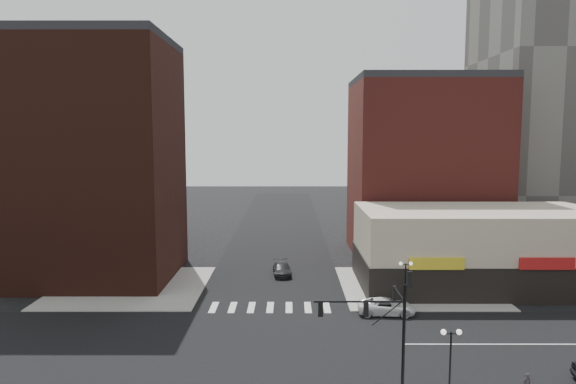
{
  "coord_description": "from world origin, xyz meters",
  "views": [
    {
      "loc": [
        1.57,
        -36.63,
        15.44
      ],
      "look_at": [
        1.52,
        3.71,
        11.0
      ],
      "focal_mm": 32.0,
      "sensor_mm": 36.0,
      "label": 1
    }
  ],
  "objects": [
    {
      "name": "ground",
      "position": [
        0.0,
        0.0,
        0.0
      ],
      "size": [
        240.0,
        240.0,
        0.0
      ],
      "primitive_type": "plane",
      "color": "black",
      "rests_on": "ground"
    },
    {
      "name": "road_ew",
      "position": [
        0.0,
        0.0,
        0.01
      ],
      "size": [
        200.0,
        14.0,
        0.02
      ],
      "primitive_type": "cube",
      "color": "black",
      "rests_on": "ground"
    },
    {
      "name": "road_ns",
      "position": [
        0.0,
        0.0,
        0.01
      ],
      "size": [
        14.0,
        200.0,
        0.02
      ],
      "primitive_type": "cube",
      "color": "black",
      "rests_on": "ground"
    },
    {
      "name": "sidewalk_nw",
      "position": [
        -14.5,
        14.5,
        0.06
      ],
      "size": [
        15.0,
        15.0,
        0.12
      ],
      "primitive_type": "cube",
      "color": "gray",
      "rests_on": "ground"
    },
    {
      "name": "sidewalk_ne",
      "position": [
        14.5,
        14.5,
        0.06
      ],
      "size": [
        15.0,
        15.0,
        0.12
      ],
      "primitive_type": "cube",
      "color": "gray",
      "rests_on": "ground"
    },
    {
      "name": "building_nw",
      "position": [
        -19.0,
        18.5,
        12.5
      ],
      "size": [
        16.0,
        15.0,
        25.0
      ],
      "primitive_type": "cube",
      "color": "#3A1912",
      "rests_on": "ground"
    },
    {
      "name": "building_nw_low",
      "position": [
        -32.0,
        34.0,
        6.0
      ],
      "size": [
        20.0,
        18.0,
        12.0
      ],
      "primitive_type": "cube",
      "color": "#3A1912",
      "rests_on": "ground"
    },
    {
      "name": "building_ne_midrise",
      "position": [
        19.0,
        29.5,
        11.0
      ],
      "size": [
        18.0,
        15.0,
        22.0
      ],
      "primitive_type": "cube",
      "color": "maroon",
      "rests_on": "ground"
    },
    {
      "name": "building_ne_row",
      "position": [
        21.0,
        15.0,
        3.3
      ],
      "size": [
        24.2,
        12.2,
        8.0
      ],
      "color": "#BCB095",
      "rests_on": "ground"
    },
    {
      "name": "traffic_signal",
      "position": [
        7.24,
        -7.83,
        4.96
      ],
      "size": [
        5.59,
        3.09,
        7.77
      ],
      "color": "black",
      "rests_on": "ground"
    },
    {
      "name": "street_lamp_se_a",
      "position": [
        11.0,
        -8.0,
        3.29
      ],
      "size": [
        1.22,
        0.32,
        4.16
      ],
      "color": "black",
      "rests_on": "sidewalk_se"
    },
    {
      "name": "street_lamp_ne",
      "position": [
        12.0,
        8.0,
        3.29
      ],
      "size": [
        1.22,
        0.32,
        4.16
      ],
      "color": "black",
      "rests_on": "sidewalk_ne"
    },
    {
      "name": "white_suv",
      "position": [
        10.07,
        6.5,
        0.7
      ],
      "size": [
        5.15,
        2.64,
        1.39
      ],
      "primitive_type": "imported",
      "rotation": [
        0.0,
        0.0,
        1.5
      ],
      "color": "silver",
      "rests_on": "ground"
    },
    {
      "name": "dark_sedan_north",
      "position": [
        0.83,
        19.09,
        0.68
      ],
      "size": [
        2.29,
        4.83,
        1.36
      ],
      "primitive_type": "imported",
      "rotation": [
        0.0,
        0.0,
        0.08
      ],
      "color": "black",
      "rests_on": "ground"
    }
  ]
}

